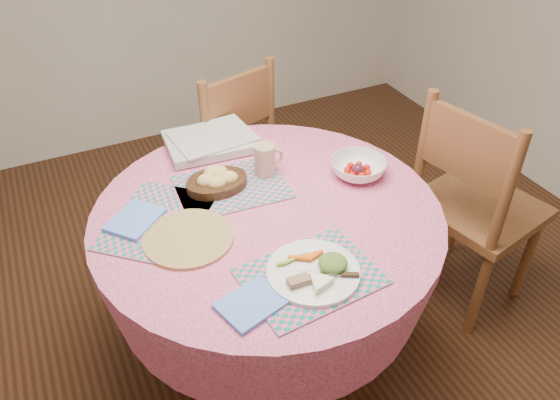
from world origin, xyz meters
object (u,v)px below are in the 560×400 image
at_px(chair_back, 224,150).
at_px(latte_mug, 265,160).
at_px(chair_right, 473,204).
at_px(bread_bowl, 217,180).
at_px(dining_table, 268,252).
at_px(fruit_bowl, 358,168).
at_px(wicker_trivet, 188,238).
at_px(dinner_plate, 316,270).

xyz_separation_m(chair_back, latte_mug, (-0.05, -0.61, 0.31)).
height_order(chair_right, bread_bowl, chair_right).
relative_size(dining_table, fruit_bowl, 4.52).
distance_m(dining_table, latte_mug, 0.35).
relative_size(chair_back, latte_mug, 7.98).
xyz_separation_m(chair_back, fruit_bowl, (0.27, -0.77, 0.27)).
bearing_deg(bread_bowl, chair_back, 67.97).
bearing_deg(fruit_bowl, latte_mug, 153.05).
xyz_separation_m(wicker_trivet, dinner_plate, (0.30, -0.33, 0.02)).
bearing_deg(wicker_trivet, fruit_bowl, 6.08).
distance_m(chair_right, bread_bowl, 1.09).
height_order(bread_bowl, latte_mug, latte_mug).
xyz_separation_m(dining_table, chair_right, (0.91, -0.09, -0.02)).
height_order(chair_back, bread_bowl, chair_back).
xyz_separation_m(chair_right, latte_mug, (-0.82, 0.30, 0.28)).
relative_size(dining_table, dinner_plate, 4.33).
relative_size(dining_table, chair_right, 1.21).
xyz_separation_m(wicker_trivet, fruit_bowl, (0.70, 0.07, 0.03)).
distance_m(dining_table, chair_right, 0.92).
xyz_separation_m(chair_right, bread_bowl, (-1.02, 0.29, 0.25)).
relative_size(dinner_plate, bread_bowl, 1.24).
bearing_deg(fruit_bowl, chair_right, -14.94).
relative_size(dining_table, wicker_trivet, 4.13).
bearing_deg(dining_table, latte_mug, 66.65).
height_order(chair_right, dinner_plate, chair_right).
bearing_deg(chair_back, fruit_bowl, 92.93).
relative_size(chair_back, bread_bowl, 4.25).
bearing_deg(dining_table, fruit_bowl, 6.89).
bearing_deg(dining_table, chair_back, 80.39).
relative_size(bread_bowl, latte_mug, 1.88).
xyz_separation_m(chair_right, wicker_trivet, (-1.21, 0.06, 0.22)).
relative_size(bread_bowl, fruit_bowl, 0.84).
distance_m(bread_bowl, latte_mug, 0.20).
bearing_deg(fruit_bowl, chair_back, 109.09).
xyz_separation_m(chair_right, fruit_bowl, (-0.51, 0.14, 0.25)).
distance_m(wicker_trivet, fruit_bowl, 0.71).
height_order(dinner_plate, fruit_bowl, fruit_bowl).
height_order(chair_back, dinner_plate, chair_back).
bearing_deg(chair_back, chair_right, 114.48).
distance_m(dinner_plate, bread_bowl, 0.57).
relative_size(chair_right, wicker_trivet, 3.42).
bearing_deg(dinner_plate, chair_back, 83.21).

